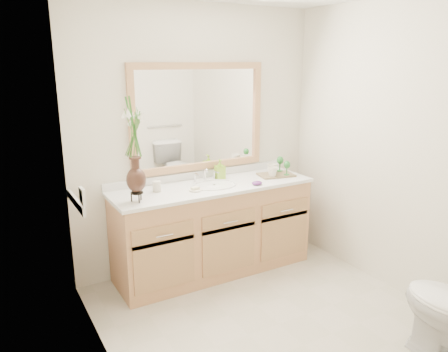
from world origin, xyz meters
TOP-DOWN VIEW (x-y plane):
  - floor at (0.00, 0.00)m, footprint 2.60×2.60m
  - wall_back at (0.00, 1.30)m, footprint 2.40×0.02m
  - wall_left at (-1.20, 0.00)m, footprint 0.02×2.60m
  - wall_right at (1.20, 0.00)m, footprint 0.02×2.60m
  - vanity at (0.00, 1.01)m, footprint 1.80×0.55m
  - counter at (0.00, 1.01)m, footprint 1.84×0.57m
  - sink at (0.00, 1.00)m, footprint 0.38×0.34m
  - mirror at (0.00, 1.28)m, footprint 1.32×0.04m
  - switch_plate at (-1.19, 0.76)m, footprint 0.02×0.12m
  - door at (-0.30, -1.29)m, footprint 0.80×0.03m
  - flower_vase at (-0.74, 0.90)m, footprint 0.18×0.18m
  - tumbler at (-0.51, 1.07)m, footprint 0.07×0.07m
  - soap_dish at (-0.22, 0.93)m, footprint 0.11×0.11m
  - soap_bottle at (0.15, 1.16)m, footprint 0.08×0.08m
  - purple_dish at (0.34, 0.82)m, footprint 0.11×0.09m
  - tray at (0.68, 0.99)m, footprint 0.37×0.28m
  - mug_left at (0.60, 0.95)m, footprint 0.11×0.11m
  - mug_right at (0.67, 1.05)m, footprint 0.13×0.13m
  - goblet_front at (0.75, 0.92)m, footprint 0.06×0.06m
  - goblet_back at (0.78, 1.07)m, footprint 0.07×0.07m

SIDE VIEW (x-z plane):
  - floor at x=0.00m, z-range 0.00..0.00m
  - vanity at x=0.00m, z-range 0.00..0.80m
  - sink at x=0.00m, z-range 0.66..0.89m
  - counter at x=0.00m, z-range 0.80..0.83m
  - tray at x=0.68m, z-range 0.83..0.85m
  - soap_dish at x=-0.22m, z-range 0.82..0.86m
  - purple_dish at x=0.34m, z-range 0.83..0.87m
  - tumbler at x=-0.51m, z-range 0.83..0.92m
  - mug_right at x=0.67m, z-range 0.85..0.94m
  - mug_left at x=0.60m, z-range 0.85..0.94m
  - soap_bottle at x=0.15m, z-range 0.83..1.00m
  - goblet_front at x=0.75m, z-range 0.87..1.01m
  - goblet_back at x=0.78m, z-range 0.87..1.02m
  - switch_plate at x=-1.19m, z-range 0.92..1.04m
  - door at x=-0.30m, z-range 0.00..2.00m
  - wall_back at x=0.00m, z-range 0.00..2.40m
  - wall_left at x=-1.20m, z-range 0.00..2.40m
  - wall_right at x=1.20m, z-range 0.00..2.40m
  - flower_vase at x=-0.74m, z-range 0.96..1.71m
  - mirror at x=0.00m, z-range 0.92..1.89m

